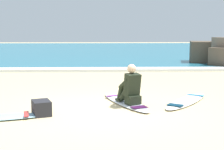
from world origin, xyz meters
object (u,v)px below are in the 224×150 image
Objects in this scene: surfboard_main at (125,102)px; beach_bag at (41,108)px; surfboard_spare_far at (187,101)px; surfer_seated at (130,88)px.

surfboard_main is 5.09× the size of beach_bag.
surfboard_spare_far is 4.68× the size of beach_bag.
surfer_seated is 1.57m from surfboard_spare_far.
surfboard_main is 2.58× the size of surfer_seated.
surfboard_main is 2.19m from beach_bag.
beach_bag reaches higher than surfboard_main.
beach_bag is (-3.45, -1.19, 0.12)m from surfboard_spare_far.
surfboard_spare_far is at bearing 14.78° from surfer_seated.
beach_bag is at bearing -149.49° from surfboard_main.
beach_bag is (-1.98, -0.80, -0.28)m from surfer_seated.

